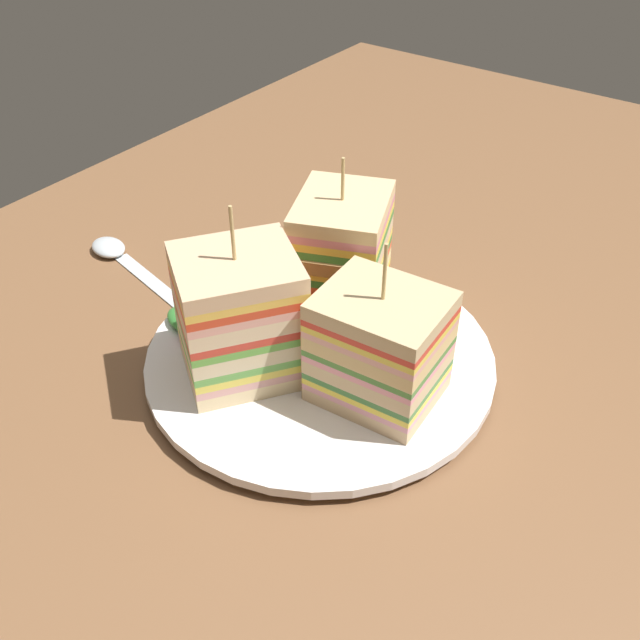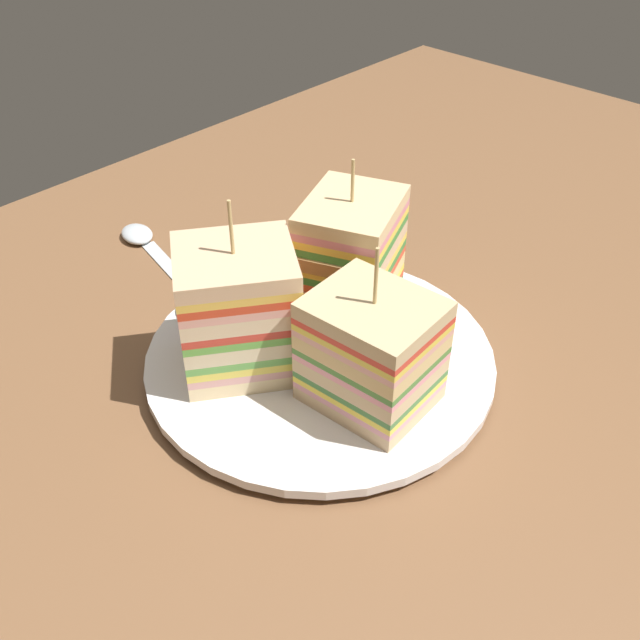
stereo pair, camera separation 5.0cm
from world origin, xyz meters
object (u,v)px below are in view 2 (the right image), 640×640
object	(u,v)px
sandwich_wedge_1	(239,310)
plate	(320,359)
sandwich_wedge_0	(350,259)
chip_pile	(300,338)
sandwich_wedge_2	(371,352)
spoon	(147,246)

from	to	relation	value
sandwich_wedge_1	plate	bearing A→B (deg)	-1.81
sandwich_wedge_0	chip_pile	bearing A→B (deg)	-16.98
sandwich_wedge_0	sandwich_wedge_1	world-z (taller)	sandwich_wedge_1
sandwich_wedge_0	chip_pile	size ratio (longest dim) A/B	1.79
sandwich_wedge_1	sandwich_wedge_2	bearing A→B (deg)	-33.25
spoon	chip_pile	bearing A→B (deg)	-171.91
plate	sandwich_wedge_0	world-z (taller)	sandwich_wedge_0
chip_pile	sandwich_wedge_1	bearing A→B (deg)	150.71
plate	spoon	bearing A→B (deg)	87.84
plate	spoon	world-z (taller)	plate
sandwich_wedge_0	spoon	distance (cm)	21.34
sandwich_wedge_0	plate	bearing A→B (deg)	-2.57
sandwich_wedge_2	spoon	size ratio (longest dim) A/B	0.73
plate	sandwich_wedge_2	size ratio (longest dim) A/B	2.13
sandwich_wedge_0	sandwich_wedge_2	distance (cm)	9.51
sandwich_wedge_1	chip_pile	size ratio (longest dim) A/B	1.81
chip_pile	spoon	distance (cm)	20.85
sandwich_wedge_0	sandwich_wedge_1	distance (cm)	9.59
sandwich_wedge_2	spoon	distance (cm)	27.84
plate	sandwich_wedge_1	bearing A→B (deg)	142.48
sandwich_wedge_1	sandwich_wedge_0	bearing A→B (deg)	26.87
spoon	sandwich_wedge_1	bearing A→B (deg)	176.91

